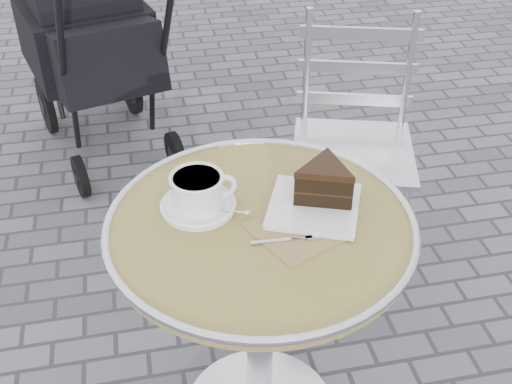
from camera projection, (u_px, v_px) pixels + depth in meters
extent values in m
cylinder|color=silver|center=(260.00, 331.00, 1.68)|extent=(0.07, 0.07, 0.67)
cylinder|color=tan|center=(260.00, 228.00, 1.47)|extent=(0.70, 0.70, 0.03)
torus|color=silver|center=(260.00, 222.00, 1.46)|extent=(0.72, 0.72, 0.02)
cylinder|color=white|center=(198.00, 206.00, 1.50)|extent=(0.17, 0.17, 0.01)
cylinder|color=white|center=(197.00, 191.00, 1.47)|extent=(0.13, 0.13, 0.08)
torus|color=white|center=(224.00, 186.00, 1.49)|extent=(0.06, 0.02, 0.06)
cylinder|color=beige|center=(196.00, 179.00, 1.45)|extent=(0.11, 0.11, 0.01)
cube|color=#957651|center=(297.00, 230.00, 1.44)|extent=(0.24, 0.24, 0.00)
cube|color=white|center=(314.00, 207.00, 1.49)|extent=(0.26, 0.26, 0.01)
cylinder|color=silver|center=(298.00, 235.00, 2.20)|extent=(0.02, 0.02, 0.46)
cylinder|color=silver|center=(399.00, 241.00, 2.18)|extent=(0.02, 0.02, 0.46)
cylinder|color=silver|center=(301.00, 178.00, 2.48)|extent=(0.02, 0.02, 0.46)
cylinder|color=silver|center=(391.00, 183.00, 2.46)|extent=(0.02, 0.02, 0.46)
cube|color=silver|center=(353.00, 152.00, 2.19)|extent=(0.51, 0.51, 0.02)
cube|color=black|center=(96.00, 53.00, 2.79)|extent=(0.60, 0.77, 0.41)
cylinder|color=black|center=(81.00, 177.00, 2.73)|extent=(0.08, 0.19, 0.18)
cylinder|color=black|center=(175.00, 152.00, 2.89)|extent=(0.08, 0.19, 0.18)
cylinder|color=black|center=(46.00, 105.00, 3.14)|extent=(0.11, 0.29, 0.29)
cylinder|color=black|center=(131.00, 86.00, 3.30)|extent=(0.11, 0.29, 0.29)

